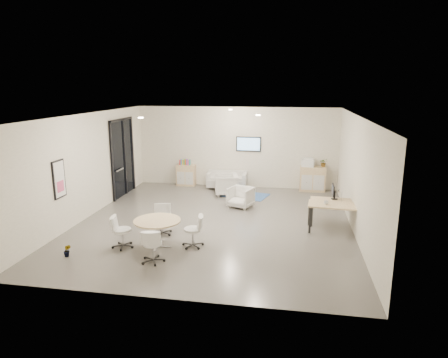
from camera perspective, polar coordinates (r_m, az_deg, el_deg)
room_shell at (r=11.65m, az=-1.38°, el=1.24°), size 9.60×10.60×4.80m
glass_door at (r=15.23m, az=-14.27°, el=3.31°), size 0.09×1.90×2.85m
artwork at (r=11.67m, az=-22.50°, el=-0.04°), size 0.05×0.54×1.04m
wall_tv at (r=15.90m, az=3.52°, el=5.01°), size 0.98×0.06×0.58m
ceiling_spots at (r=12.28m, az=-1.58°, el=9.30°), size 3.14×4.14×0.03m
sideboard_left at (r=16.43m, az=-5.43°, el=0.55°), size 0.76×0.40×0.86m
sideboard_right at (r=15.84m, az=12.53°, el=0.02°), size 0.97×0.47×0.97m
books at (r=16.33m, az=-5.60°, el=2.41°), size 0.45×0.14×0.22m
printer at (r=15.71m, az=11.92°, el=2.33°), size 0.53×0.46×0.33m
loveseat at (r=15.93m, az=0.45°, el=-0.20°), size 1.57×0.81×0.58m
blue_rug at (r=14.99m, az=3.05°, el=-2.32°), size 1.86×1.48×0.01m
armchair_left at (r=14.95m, az=0.33°, el=-0.67°), size 0.94×0.98×0.86m
armchair_right at (r=13.46m, az=2.39°, el=-2.47°), size 0.92×0.89×0.76m
desk_rear at (r=12.16m, az=15.53°, el=-3.32°), size 1.45×0.79×0.73m
desk_front at (r=11.64m, az=15.59°, el=-3.89°), size 1.53×0.86×0.77m
monitor at (r=12.22m, az=15.36°, el=-1.72°), size 0.20×0.50×0.44m
round_table at (r=10.25m, az=-9.51°, el=-6.24°), size 1.19×1.19×0.72m
meeting_chairs at (r=10.33m, az=-9.47°, el=-7.42°), size 2.43×2.43×0.82m
plant_cabinet at (r=15.75m, az=14.03°, el=2.16°), size 0.32×0.35×0.26m
plant_floor at (r=10.46m, az=-21.46°, el=-9.94°), size 0.25×0.35×0.14m
cup at (r=11.54m, az=14.39°, el=-3.24°), size 0.13×0.11×0.12m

